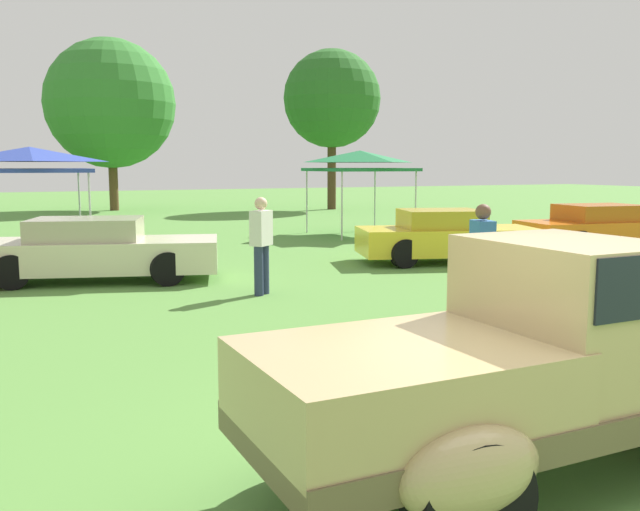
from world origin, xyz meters
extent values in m
plane|color=#568C3D|center=(0.00, 0.00, 0.00)|extent=(120.00, 120.00, 0.00)
cube|color=brown|center=(0.25, 0.30, 0.56)|extent=(4.51, 1.51, 0.20)
cube|color=tan|center=(0.37, 0.31, 1.18)|extent=(1.09, 1.39, 1.04)
cube|color=black|center=(0.37, 0.31, 1.48)|extent=(1.00, 1.42, 0.40)
cube|color=tan|center=(-1.02, 0.29, 0.86)|extent=(1.97, 1.44, 0.48)
ellipsoid|color=tan|center=(1.65, 1.05, 0.56)|extent=(0.92, 0.37, 0.52)
ellipsoid|color=tan|center=(-1.03, 1.01, 0.56)|extent=(0.92, 0.37, 0.52)
ellipsoid|color=tan|center=(-1.01, -0.44, 0.56)|extent=(0.92, 0.37, 0.52)
cylinder|color=black|center=(1.65, 1.05, 0.38)|extent=(0.76, 0.24, 0.76)
cylinder|color=black|center=(-1.03, 1.01, 0.38)|extent=(0.76, 0.24, 0.76)
cylinder|color=black|center=(-1.01, -0.44, 0.38)|extent=(0.76, 0.24, 0.76)
cube|color=beige|center=(-1.66, 10.36, 0.50)|extent=(4.88, 2.92, 0.60)
cube|color=#B3AB8E|center=(-1.84, 10.41, 1.00)|extent=(2.35, 1.96, 0.44)
cylinder|color=black|center=(-0.56, 9.22, 0.32)|extent=(0.64, 0.22, 0.64)
cylinder|color=black|center=(-3.20, 10.01, 0.32)|extent=(0.64, 0.22, 0.64)
cube|color=yellow|center=(6.01, 9.63, 0.50)|extent=(4.36, 2.81, 0.60)
cube|color=gold|center=(5.85, 9.68, 1.00)|extent=(2.13, 1.91, 0.44)
cylinder|color=black|center=(6.93, 8.53, 0.32)|extent=(0.64, 0.22, 0.64)
cylinder|color=black|center=(4.62, 9.25, 0.32)|extent=(0.64, 0.22, 0.64)
cube|color=orange|center=(10.99, 9.65, 0.50)|extent=(4.66, 2.32, 0.60)
cube|color=#BB5914|center=(10.82, 9.67, 1.00)|extent=(2.15, 1.72, 0.44)
cylinder|color=black|center=(9.56, 9.08, 0.32)|extent=(0.64, 0.22, 0.64)
cylinder|color=#283351|center=(0.81, 7.73, 0.43)|extent=(0.16, 0.16, 0.86)
cylinder|color=#283351|center=(0.66, 7.60, 0.43)|extent=(0.16, 0.16, 0.86)
cube|color=silver|center=(0.73, 7.66, 1.16)|extent=(0.46, 0.44, 0.60)
sphere|color=beige|center=(0.73, 7.66, 1.58)|extent=(0.22, 0.22, 0.22)
cylinder|color=#9E998E|center=(2.86, 4.46, 0.43)|extent=(0.16, 0.16, 0.86)
cylinder|color=#9E998E|center=(2.80, 4.27, 0.43)|extent=(0.16, 0.16, 0.86)
cube|color=#336BB2|center=(2.83, 4.36, 1.16)|extent=(0.34, 0.45, 0.60)
sphere|color=brown|center=(2.83, 4.36, 1.58)|extent=(0.22, 0.22, 0.22)
cylinder|color=#B7B7BC|center=(-1.30, 17.22, 1.02)|extent=(0.05, 0.05, 2.05)
cylinder|color=#B7B7BC|center=(-1.30, 14.64, 1.02)|extent=(0.05, 0.05, 2.05)
cube|color=#2D429E|center=(-2.59, 15.93, 2.10)|extent=(2.87, 2.87, 0.10)
pyramid|color=#2D429E|center=(-2.59, 15.93, 2.52)|extent=(2.81, 2.81, 0.38)
cylinder|color=#B7B7BC|center=(8.49, 17.40, 1.02)|extent=(0.05, 0.05, 2.05)
cylinder|color=#B7B7BC|center=(8.49, 14.81, 1.02)|extent=(0.05, 0.05, 2.05)
cylinder|color=#B7B7BC|center=(5.89, 17.40, 1.02)|extent=(0.05, 0.05, 2.05)
cylinder|color=#B7B7BC|center=(5.89, 14.81, 1.02)|extent=(0.05, 0.05, 2.05)
cube|color=#1E703D|center=(7.19, 16.11, 2.10)|extent=(2.88, 2.88, 0.10)
pyramid|color=#1E703D|center=(7.19, 16.11, 2.52)|extent=(2.83, 2.83, 0.38)
cylinder|color=brown|center=(1.75, 31.99, 1.76)|extent=(0.44, 0.44, 3.52)
sphere|color=#337A2D|center=(1.75, 31.99, 5.26)|extent=(6.32, 6.32, 6.32)
cylinder|color=#47331E|center=(12.07, 28.23, 2.12)|extent=(0.44, 0.44, 4.24)
sphere|color=#286623|center=(12.07, 28.23, 5.59)|extent=(4.92, 4.92, 4.92)
camera|label=1|loc=(-3.23, -3.26, 2.22)|focal=38.06mm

